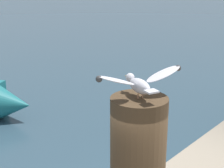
{
  "coord_description": "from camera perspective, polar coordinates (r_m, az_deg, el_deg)",
  "views": [
    {
      "loc": [
        -2.71,
        -1.65,
        3.38
      ],
      "look_at": [
        -0.92,
        -0.11,
        2.66
      ],
      "focal_mm": 54.16,
      "sensor_mm": 36.0,
      "label": 1
    }
  ],
  "objects": [
    {
      "name": "seagull",
      "position": [
        2.31,
        4.67,
        0.35
      ],
      "size": [
        0.64,
        0.38,
        0.2
      ],
      "color": "tan",
      "rests_on": "mooring_post"
    },
    {
      "name": "mooring_post",
      "position": [
        2.57,
        4.35,
        -13.84
      ],
      "size": [
        0.41,
        0.41,
        1.09
      ],
      "primitive_type": "cylinder",
      "color": "#4C3823",
      "rests_on": "harbor_quay"
    }
  ]
}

